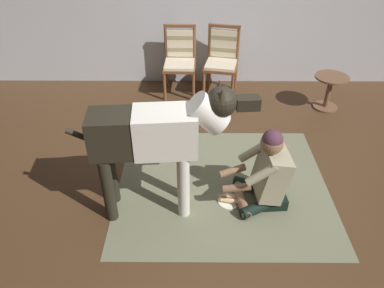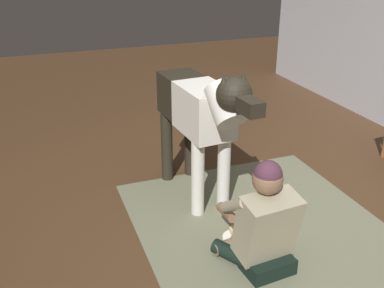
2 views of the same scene
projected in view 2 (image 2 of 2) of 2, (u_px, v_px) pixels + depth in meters
name	position (u px, v px, depth m)	size (l,w,h in m)	color
ground_plane	(255.00, 229.00, 3.65)	(14.19, 14.19, 0.00)	#48301C
area_rug	(262.00, 228.00, 3.66)	(2.19, 1.96, 0.01)	#6A6C53
person_sitting_on_floor	(263.00, 224.00, 3.12)	(0.67, 0.58, 0.84)	black
large_dog	(201.00, 112.00, 3.75)	(1.63, 0.42, 1.30)	silver
hot_dog_on_plate	(237.00, 236.00, 3.53)	(0.23, 0.23, 0.06)	white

